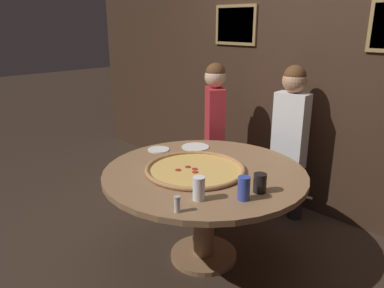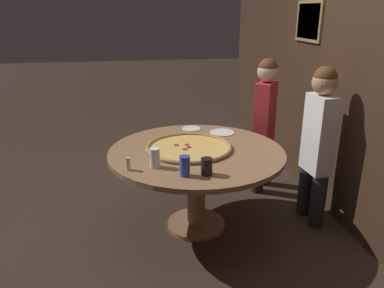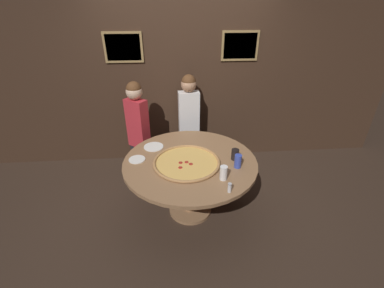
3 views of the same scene
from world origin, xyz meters
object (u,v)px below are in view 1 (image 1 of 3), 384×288
Objects in this scene: drink_cup_far_right at (244,188)px; diner_far_right at (215,125)px; dining_table at (204,188)px; drink_cup_front_edge at (199,188)px; drink_cup_by_shaker at (260,183)px; white_plate_near_front at (159,150)px; condiment_shaker at (177,204)px; white_plate_left_side at (195,147)px; giant_pizza at (195,169)px; diner_centre_back at (290,134)px.

drink_cup_far_right is 1.54m from diner_far_right.
dining_table is 9.96× the size of drink_cup_front_edge.
white_plate_near_front is at bearing 175.89° from drink_cup_by_shaker.
condiment_shaker is at bearing -84.29° from drink_cup_front_edge.
white_plate_left_side is at bearing 159.11° from drink_cup_by_shaker.
drink_cup_front_edge is 1.01m from white_plate_left_side.
white_plate_left_side is (-0.92, 0.35, -0.06)m from drink_cup_by_shaker.
drink_cup_far_right is (0.53, -0.12, 0.06)m from giant_pizza.
drink_cup_front_edge is at bearing 165.98° from diner_far_right.
dining_table is at bearing 160.10° from drink_cup_far_right.
condiment_shaker is at bearing -113.43° from drink_cup_far_right.
drink_cup_far_right is at bearing 66.57° from condiment_shaker.
dining_table is at bearing 119.34° from condiment_shaker.
white_plate_near_front is at bearing 174.37° from dining_table.
giant_pizza is 0.56m from white_plate_near_front.
drink_cup_far_right is 1.05m from white_plate_left_side.
diner_centre_back is at bearing 56.73° from white_plate_left_side.
white_plate_left_side is 0.88m from diner_centre_back.
diner_centre_back is (-0.43, 1.25, -0.00)m from drink_cup_far_right.
diner_far_right reaches higher than drink_cup_far_right.
condiment_shaker is (0.32, -0.57, 0.19)m from dining_table.
white_plate_left_side is 0.17× the size of diner_centre_back.
white_plate_left_side is at bearing 135.66° from drink_cup_front_edge.
condiment_shaker is 0.07× the size of diner_centre_back.
white_plate_near_front is (-0.59, 0.06, 0.14)m from dining_table.
drink_cup_front_edge is 1.55m from diner_far_right.
white_plate_left_side is (-0.91, 0.51, -0.07)m from drink_cup_far_right.
drink_cup_front_edge is (0.34, -0.32, 0.06)m from giant_pizza.
giant_pizza is 4.94× the size of drink_cup_far_right.
giant_pizza is 7.61× the size of condiment_shaker.
giant_pizza is at bearing -175.99° from drink_cup_by_shaker.
diner_far_right is at bearing 138.31° from drink_cup_far_right.
condiment_shaker is (0.91, -0.63, 0.05)m from white_plate_near_front.
white_plate_left_side is 0.57m from diner_far_right.
drink_cup_far_right is 1.11m from white_plate_near_front.
condiment_shaker is (0.74, -0.90, 0.05)m from white_plate_left_side.
drink_cup_far_right is 0.81× the size of white_plate_near_front.
diner_far_right is at bearing 124.23° from giant_pizza.
dining_table is at bearing 177.70° from drink_cup_by_shaker.
diner_centre_back is at bearing 109.00° from drink_cup_far_right.
condiment_shaker is at bearing -54.77° from giant_pizza.
drink_cup_front_edge is 0.63× the size of white_plate_left_side.
white_plate_near_front is at bearing -122.30° from white_plate_left_side.
diner_centre_back is (0.06, 1.07, 0.21)m from dining_table.
condiment_shaker reaches higher than white_plate_near_front.
giant_pizza is at bearing 125.23° from condiment_shaker.
diner_centre_back is at bearing 84.65° from giant_pizza.
dining_table is 15.36× the size of condiment_shaker.
drink_cup_by_shaker is 0.52× the size of white_plate_left_side.
condiment_shaker is at bearing -50.62° from white_plate_left_side.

